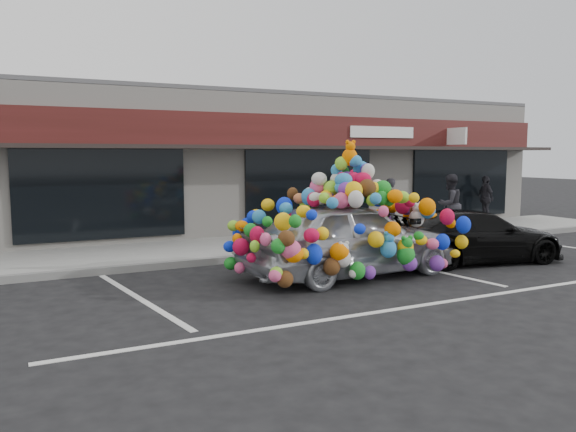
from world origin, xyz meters
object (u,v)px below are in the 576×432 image
pedestrian_b (450,204)px  pedestrian_a (389,204)px  toy_car (350,229)px  pedestrian_c (485,198)px  black_sedan (475,236)px

pedestrian_b → pedestrian_a: bearing=-60.8°
toy_car → pedestrian_b: size_ratio=2.84×
toy_car → pedestrian_c: (8.66, 4.85, -0.02)m
pedestrian_b → black_sedan: bearing=51.8°
pedestrian_a → toy_car: bearing=14.8°
black_sedan → pedestrian_c: pedestrian_c is taller
toy_car → pedestrian_a: toy_car is taller
toy_car → pedestrian_b: (5.31, 2.95, 0.07)m
black_sedan → pedestrian_a: pedestrian_a is taller
black_sedan → pedestrian_a: (0.93, 4.50, 0.34)m
pedestrian_a → pedestrian_c: bearing=153.4°
black_sedan → pedestrian_b: size_ratio=2.38×
pedestrian_a → pedestrian_c: size_ratio=1.01×
pedestrian_c → pedestrian_b: bearing=-45.4°
toy_car → pedestrian_b: 6.08m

